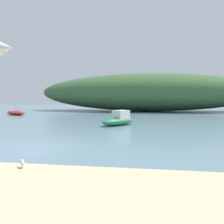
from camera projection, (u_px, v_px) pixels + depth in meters
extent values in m
plane|color=slate|center=(40.00, 148.00, 12.28)|extent=(120.00, 120.00, 0.00)
ellipsoid|color=#3D6038|center=(148.00, 92.00, 42.83)|extent=(37.32, 10.70, 6.40)
cone|color=silver|center=(5.00, 48.00, 3.80)|extent=(0.25, 0.24, 0.24)
ellipsoid|color=#287A4C|center=(118.00, 121.00, 21.75)|extent=(3.12, 3.82, 0.70)
cube|color=silver|center=(121.00, 115.00, 22.00)|extent=(1.56, 1.65, 0.84)
ellipsoid|color=#B72D28|center=(16.00, 113.00, 34.00)|extent=(3.94, 3.00, 0.57)
cylinder|color=silver|center=(15.00, 96.00, 33.86)|extent=(0.08, 0.08, 4.32)
cylinder|color=silver|center=(18.00, 110.00, 33.64)|extent=(1.50, 0.86, 0.06)
cylinder|color=orange|center=(22.00, 167.00, 8.09)|extent=(0.01, 0.01, 0.05)
cylinder|color=orange|center=(24.00, 167.00, 8.11)|extent=(0.01, 0.01, 0.05)
ellipsoid|color=white|center=(23.00, 164.00, 8.09)|extent=(0.27, 0.29, 0.15)
ellipsoid|color=#9EA0A8|center=(23.00, 163.00, 8.09)|extent=(0.24, 0.26, 0.05)
sphere|color=white|center=(22.00, 161.00, 8.19)|extent=(0.10, 0.10, 0.10)
cone|color=gold|center=(22.00, 161.00, 8.25)|extent=(0.06, 0.07, 0.03)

